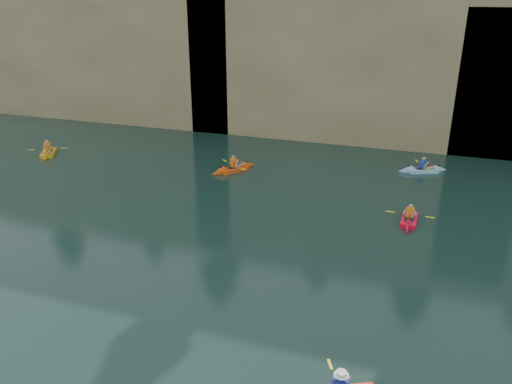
% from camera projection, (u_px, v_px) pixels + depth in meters
% --- Properties ---
extents(ground, '(160.00, 160.00, 0.00)m').
position_uv_depth(ground, '(186.00, 302.00, 17.76)').
color(ground, black).
rests_on(ground, ground).
extents(cliff, '(70.00, 16.00, 12.00)m').
position_uv_depth(cliff, '(342.00, 47.00, 41.86)').
color(cliff, tan).
rests_on(cliff, ground).
extents(cliff_slab_west, '(26.00, 2.40, 10.56)m').
position_uv_depth(cliff_slab_west, '(88.00, 56.00, 41.64)').
color(cliff_slab_west, '#96845A').
rests_on(cliff_slab_west, ground).
extents(cliff_slab_center, '(24.00, 2.40, 11.40)m').
position_uv_depth(cliff_slab_center, '(352.00, 62.00, 34.87)').
color(cliff_slab_center, '#96845A').
rests_on(cliff_slab_center, ground).
extents(sea_cave_west, '(4.50, 1.00, 4.00)m').
position_uv_depth(sea_cave_west, '(108.00, 98.00, 41.69)').
color(sea_cave_west, black).
rests_on(sea_cave_west, ground).
extents(sea_cave_center, '(3.50, 1.00, 3.20)m').
position_uv_depth(sea_cave_center, '(267.00, 116.00, 37.63)').
color(sea_cave_center, black).
rests_on(sea_cave_center, ground).
extents(sea_cave_east, '(5.00, 1.00, 4.50)m').
position_uv_depth(sea_cave_east, '(467.00, 122.00, 33.18)').
color(sea_cave_east, black).
rests_on(sea_cave_east, ground).
extents(kayaker_orange, '(2.43, 3.09, 1.23)m').
position_uv_depth(kayaker_orange, '(234.00, 169.00, 30.75)').
color(kayaker_orange, '#E94D0E').
rests_on(kayaker_orange, ground).
extents(kayaker_red_far, '(2.27, 3.13, 1.14)m').
position_uv_depth(kayaker_red_far, '(409.00, 219.00, 23.92)').
color(kayaker_red_far, red).
rests_on(kayaker_red_far, ground).
extents(kayaker_yellow, '(2.25, 3.09, 1.29)m').
position_uv_depth(kayaker_yellow, '(48.00, 153.00, 33.79)').
color(kayaker_yellow, gold).
rests_on(kayaker_yellow, ground).
extents(kayaker_ltblue_mid, '(3.12, 2.16, 1.18)m').
position_uv_depth(kayaker_ltblue_mid, '(423.00, 170.00, 30.57)').
color(kayaker_ltblue_mid, '#8EC3EE').
rests_on(kayaker_ltblue_mid, ground).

